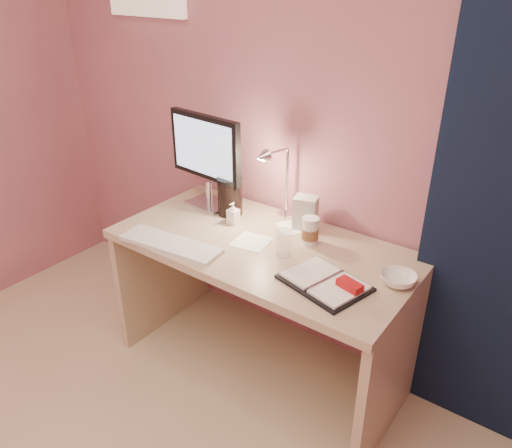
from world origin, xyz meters
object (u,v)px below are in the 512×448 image
Objects in this scene: clear_cup at (284,243)px; bowl at (398,279)px; lotion_bottle at (233,213)px; dark_jar at (230,198)px; product_box at (305,213)px; desk_lamp at (282,179)px; planner at (327,282)px; desk at (271,278)px; coffee_cup at (310,231)px; keyboard at (171,244)px; monitor at (207,153)px.

clear_cup is 0.84× the size of bowl.
lotion_bottle is 0.11m from dark_jar.
bowl is 0.59m from product_box.
bowl is 0.82× the size of dark_jar.
clear_cup is at bearing -22.68° from dark_jar.
planner is at bearing -20.65° from desk_lamp.
clear_cup is at bearing -170.54° from bowl.
dark_jar is (-0.32, 0.08, 0.31)m from desk.
desk_lamp is at bearing 159.35° from coffee_cup.
clear_cup is 0.49m from dark_jar.
keyboard is 0.64m from coffee_cup.
lotion_bottle reaches higher than keyboard.
coffee_cup reaches higher than lotion_bottle.
coffee_cup is 1.14× the size of lotion_bottle.
coffee_cup is at bearing 18.80° from desk.
keyboard is 4.02× the size of clear_cup.
lotion_bottle is (-0.37, 0.11, -0.01)m from clear_cup.
clear_cup reaches higher than keyboard.
product_box is (-0.55, 0.20, 0.06)m from bowl.
bowl is (0.63, -0.02, 0.25)m from desk.
desk is 2.87× the size of monitor.
desk_lamp is (-0.21, 0.08, 0.18)m from coffee_cup.
coffee_cup is 0.15m from product_box.
clear_cup is at bearing -38.18° from desk.
clear_cup is at bearing 175.22° from planner.
monitor is 0.59m from product_box.
dark_jar reaches higher than clear_cup.
planner is 2.13× the size of dark_jar.
keyboard is (0.15, -0.44, -0.28)m from monitor.
coffee_cup is 0.47m from bowl.
monitor is (-0.47, 0.10, 0.52)m from desk.
lotion_bottle reaches higher than bowl.
lotion_bottle is 0.29× the size of desk_lamp.
bowl is at bearing -2.09° from lotion_bottle.
bowl is 0.38× the size of desk_lamp.
clear_cup is 0.75× the size of product_box.
monitor is 4.41× the size of lotion_bottle.
desk_lamp is at bearing 157.20° from planner.
coffee_cup is at bearing 78.04° from clear_cup.
desk is 11.48× the size of clear_cup.
product_box is at bearing 160.37° from bowl.
clear_cup is 0.32× the size of desk_lamp.
monitor reaches higher than coffee_cup.
coffee_cup is 0.41m from lotion_bottle.
lotion_bottle is at bearing -172.79° from coffee_cup.
dark_jar is at bearing 82.81° from keyboard.
lotion_bottle is (0.09, 0.35, 0.05)m from keyboard.
product_box is at bearing 129.81° from coffee_cup.
desk is at bearing -1.63° from lotion_bottle.
desk_lamp reaches higher than desk.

